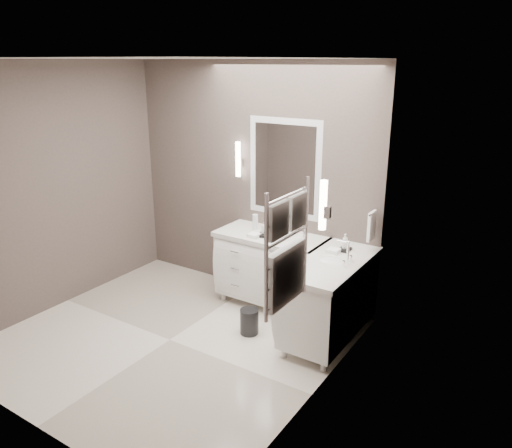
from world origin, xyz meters
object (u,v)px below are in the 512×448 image
Objects in this scene: vanity_right at (330,295)px; waste_bin at (249,321)px; vanity_back at (271,265)px; towel_ladder at (286,255)px.

waste_bin is (-0.72, -0.35, -0.35)m from vanity_right.
towel_ladder is at bearing -55.90° from vanity_back.
vanity_back is 1.00× the size of vanity_right.
waste_bin is at bearing -154.03° from vanity_right.
towel_ladder is (0.23, -1.30, 0.91)m from vanity_right.
waste_bin is (-0.95, 0.95, -1.26)m from towel_ladder.
vanity_right is at bearing -20.38° from vanity_back.
vanity_back is at bearing 159.62° from vanity_right.
vanity_back is 1.38× the size of towel_ladder.
vanity_back is 0.93m from vanity_right.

